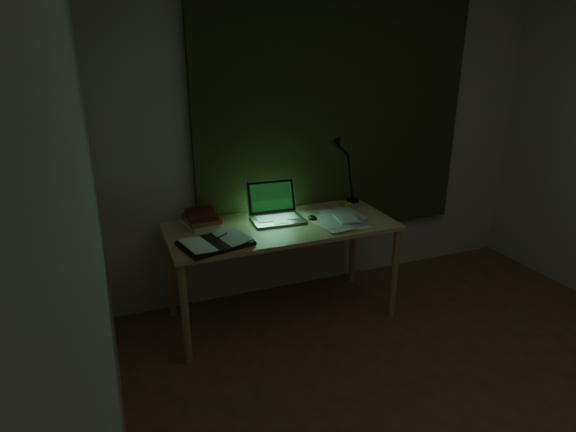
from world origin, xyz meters
The scene contains 12 objects.
wall_back centered at (0.00, 2.00, 1.25)m, with size 3.50×0.00×2.50m, color beige.
wall_left centered at (-1.75, 0.00, 1.25)m, with size 0.00×4.00×2.50m, color beige.
curtain centered at (0.00, 1.96, 1.45)m, with size 2.20×0.06×2.00m, color #2D3319.
desk centered at (-0.59, 1.58, 0.36)m, with size 1.57×0.69×0.72m, color tan, non-canonical shape.
laptop centered at (-0.59, 1.66, 0.84)m, with size 0.36×0.40×0.26m, color #A8A8AD, non-canonical shape.
open_textbook centered at (-1.10, 1.40, 0.73)m, with size 0.41×0.29×0.04m, color white, non-canonical shape.
book_stack centered at (-1.11, 1.77, 0.77)m, with size 0.21×0.25×0.10m, color white, non-canonical shape.
loose_papers centered at (-0.19, 1.50, 0.72)m, with size 0.31×0.33×0.02m, color silver, non-canonical shape.
mouse centered at (-0.36, 1.58, 0.73)m, with size 0.06×0.09×0.03m, color black.
sticky_yellow centered at (0.03, 1.81, 0.72)m, with size 0.07×0.07×0.01m, color yellow.
sticky_pink centered at (-0.14, 1.76, 0.72)m, with size 0.07×0.07×0.01m, color #FF6382.
desk_lamp centered at (0.11, 1.85, 0.99)m, with size 0.36×0.28×0.54m, color black, non-canonical shape.
Camera 1 is at (-1.69, -1.32, 1.90)m, focal length 30.00 mm.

